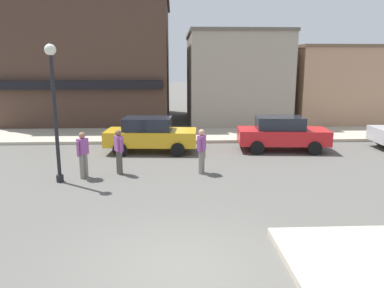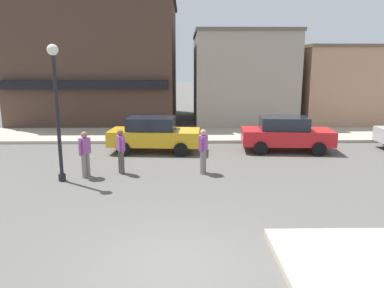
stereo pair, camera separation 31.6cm
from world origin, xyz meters
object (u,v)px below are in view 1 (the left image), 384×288
at_px(pedestrian_crossing_near, 119,150).
at_px(pedestrian_kerb_side, 83,153).
at_px(lamp_post, 54,93).
at_px(parked_car_second, 282,133).
at_px(parked_car_nearest, 150,134).
at_px(pedestrian_crossing_far, 202,150).

relative_size(pedestrian_crossing_near, pedestrian_kerb_side, 1.00).
height_order(lamp_post, parked_car_second, lamp_post).
bearing_deg(parked_car_nearest, parked_car_second, 0.09).
bearing_deg(lamp_post, pedestrian_crossing_near, 24.44).
height_order(parked_car_nearest, pedestrian_crossing_far, pedestrian_crossing_far).
bearing_deg(parked_car_second, parked_car_nearest, -179.91).
relative_size(lamp_post, pedestrian_crossing_near, 2.82).
xyz_separation_m(pedestrian_crossing_far, pedestrian_kerb_side, (-4.11, -0.39, 0.00)).
xyz_separation_m(pedestrian_crossing_near, pedestrian_kerb_side, (-1.16, -0.42, 0.00)).
xyz_separation_m(parked_car_nearest, parked_car_second, (5.95, 0.01, 0.00)).
bearing_deg(parked_car_second, lamp_post, -153.82).
relative_size(lamp_post, pedestrian_crossing_far, 2.82).
distance_m(lamp_post, pedestrian_crossing_far, 5.31).
bearing_deg(pedestrian_crossing_far, pedestrian_kerb_side, -174.63).
xyz_separation_m(parked_car_second, pedestrian_crossing_near, (-6.85, -3.44, 0.06)).
distance_m(lamp_post, pedestrian_kerb_side, 2.25).
xyz_separation_m(lamp_post, pedestrian_crossing_near, (1.87, 0.85, -2.09)).
relative_size(pedestrian_crossing_far, pedestrian_kerb_side, 1.00).
distance_m(lamp_post, parked_car_second, 9.94).
bearing_deg(pedestrian_kerb_side, parked_car_nearest, 61.79).
bearing_deg(parked_car_second, pedestrian_crossing_near, -153.36).
bearing_deg(pedestrian_crossing_far, parked_car_second, 41.63).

